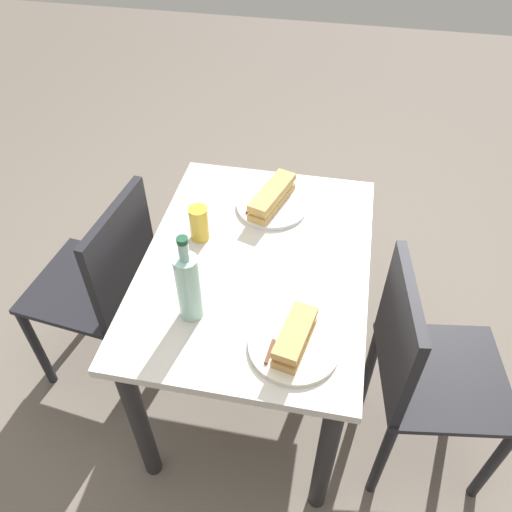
{
  "coord_description": "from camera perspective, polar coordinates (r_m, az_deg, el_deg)",
  "views": [
    {
      "loc": [
        -1.15,
        -0.22,
        1.91
      ],
      "look_at": [
        0.0,
        0.0,
        0.74
      ],
      "focal_mm": 36.19,
      "sensor_mm": 36.0,
      "label": 1
    }
  ],
  "objects": [
    {
      "name": "beer_glass",
      "position": [
        1.71,
        -6.31,
        3.61
      ],
      "size": [
        0.06,
        0.06,
        0.12
      ],
      "primitive_type": "cylinder",
      "color": "gold",
      "rests_on": "dining_table"
    },
    {
      "name": "dining_table",
      "position": [
        1.76,
        0.0,
        -3.47
      ],
      "size": [
        0.98,
        0.72,
        0.72
      ],
      "color": "beige",
      "rests_on": "ground"
    },
    {
      "name": "chair_near",
      "position": [
        1.75,
        17.65,
        -11.72
      ],
      "size": [
        0.45,
        0.45,
        0.88
      ],
      "color": "black",
      "rests_on": "ground"
    },
    {
      "name": "chair_far",
      "position": [
        1.97,
        -16.28,
        -2.92
      ],
      "size": [
        0.44,
        0.44,
        0.88
      ],
      "color": "black",
      "rests_on": "ground"
    },
    {
      "name": "ground_plane",
      "position": [
        2.24,
        0.0,
        -13.61
      ],
      "size": [
        8.0,
        8.0,
        0.0
      ],
      "primitive_type": "plane",
      "color": "#6B6056"
    },
    {
      "name": "plate_near",
      "position": [
        1.86,
        1.77,
        5.57
      ],
      "size": [
        0.25,
        0.25,
        0.01
      ],
      "primitive_type": "cylinder",
      "color": "white",
      "rests_on": "dining_table"
    },
    {
      "name": "knife_near",
      "position": [
        1.86,
        0.06,
        6.15
      ],
      "size": [
        0.18,
        0.06,
        0.01
      ],
      "color": "silver",
      "rests_on": "plate_near"
    },
    {
      "name": "baguette_sandwich_near",
      "position": [
        1.83,
        1.8,
        6.58
      ],
      "size": [
        0.25,
        0.14,
        0.07
      ],
      "color": "tan",
      "rests_on": "plate_near"
    },
    {
      "name": "plate_far",
      "position": [
        1.44,
        4.23,
        -9.9
      ],
      "size": [
        0.25,
        0.25,
        0.01
      ],
      "primitive_type": "cylinder",
      "color": "silver",
      "rests_on": "dining_table"
    },
    {
      "name": "water_bottle",
      "position": [
        1.44,
        -7.47,
        -3.28
      ],
      "size": [
        0.07,
        0.07,
        0.3
      ],
      "color": "#99C6B7",
      "rests_on": "dining_table"
    },
    {
      "name": "baguette_sandwich_far",
      "position": [
        1.41,
        4.32,
        -8.92
      ],
      "size": [
        0.2,
        0.11,
        0.07
      ],
      "color": "tan",
      "rests_on": "plate_far"
    },
    {
      "name": "knife_far",
      "position": [
        1.44,
        1.96,
        -9.33
      ],
      "size": [
        0.18,
        0.03,
        0.01
      ],
      "color": "silver",
      "rests_on": "plate_far"
    }
  ]
}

